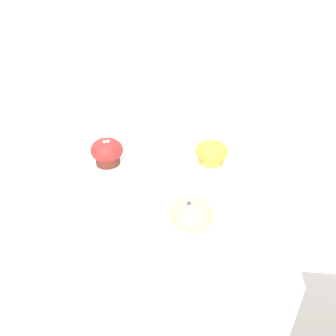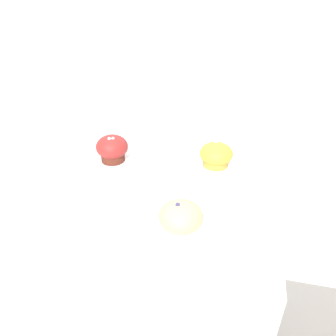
{
  "view_description": "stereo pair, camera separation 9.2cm",
  "coord_description": "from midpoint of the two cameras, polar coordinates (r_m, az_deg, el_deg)",
  "views": [
    {
      "loc": [
        0.28,
        -0.76,
        1.44
      ],
      "look_at": [
        0.2,
        0.02,
        0.96
      ],
      "focal_mm": 35.0,
      "sensor_mm": 36.0,
      "label": 1
    },
    {
      "loc": [
        0.37,
        -0.74,
        1.44
      ],
      "look_at": [
        0.2,
        0.02,
        0.96
      ],
      "focal_mm": 35.0,
      "sensor_mm": 36.0,
      "label": 2
    }
  ],
  "objects": [
    {
      "name": "wall_back",
      "position": [
        1.49,
        -7.04,
        10.24
      ],
      "size": [
        3.2,
        0.1,
        1.8
      ],
      "primitive_type": "cube",
      "color": "silver",
      "rests_on": "ground"
    },
    {
      "name": "muffin_back_right",
      "position": [
        0.75,
        0.59,
        -8.73
      ],
      "size": [
        0.1,
        0.1,
        0.09
      ],
      "color": "silver",
      "rests_on": "display_counter"
    },
    {
      "name": "muffin_back_left",
      "position": [
        1.02,
        5.07,
        2.65
      ],
      "size": [
        0.1,
        0.1,
        0.08
      ],
      "color": "#C98434",
      "rests_on": "display_counter"
    },
    {
      "name": "muffin_front_center",
      "position": [
        1.03,
        -13.2,
        2.69
      ],
      "size": [
        0.1,
        0.1,
        0.09
      ],
      "color": "#4E2016",
      "rests_on": "display_counter"
    },
    {
      "name": "display_counter",
      "position": [
        1.28,
        -11.62,
        -19.4
      ],
      "size": [
        1.0,
        0.64,
        0.91
      ],
      "primitive_type": "cube",
      "color": "white",
      "rests_on": "ground"
    }
  ]
}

